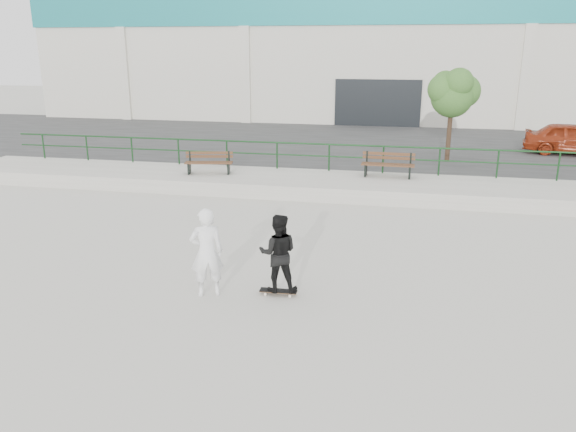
% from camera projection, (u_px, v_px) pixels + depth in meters
% --- Properties ---
extents(ground, '(120.00, 120.00, 0.00)m').
position_uv_depth(ground, '(302.00, 311.00, 10.94)').
color(ground, '#BAB8AA').
rests_on(ground, ground).
extents(ledge, '(30.00, 3.00, 0.50)m').
position_uv_depth(ledge, '(352.00, 186.00, 19.77)').
color(ledge, '#AEAA9F').
rests_on(ledge, ground).
extents(parking_strip, '(60.00, 14.00, 0.50)m').
position_uv_depth(parking_strip, '(369.00, 147.00, 27.74)').
color(parking_strip, '#313131').
rests_on(parking_strip, ground).
extents(railing, '(28.00, 0.06, 1.03)m').
position_uv_depth(railing, '(356.00, 152.00, 20.71)').
color(railing, '#163E1B').
rests_on(railing, ledge).
extents(commercial_building, '(44.20, 16.33, 8.00)m').
position_uv_depth(commercial_building, '(386.00, 53.00, 39.61)').
color(commercial_building, silver).
rests_on(commercial_building, ground).
extents(bench_left, '(1.80, 0.85, 0.80)m').
position_uv_depth(bench_left, '(209.00, 163.00, 20.57)').
color(bench_left, '#4D271A').
rests_on(bench_left, ledge).
extents(bench_right, '(1.88, 0.60, 0.86)m').
position_uv_depth(bench_right, '(388.00, 165.00, 20.06)').
color(bench_right, '#4D271A').
rests_on(bench_right, ledge).
extents(tree, '(2.09, 1.86, 3.72)m').
position_uv_depth(tree, '(453.00, 91.00, 22.13)').
color(tree, '#422E21').
rests_on(tree, parking_strip).
extents(red_car, '(4.25, 2.29, 1.37)m').
position_uv_depth(red_car, '(574.00, 139.00, 24.20)').
color(red_car, maroon).
rests_on(red_car, parking_strip).
extents(skateboard, '(0.79, 0.24, 0.09)m').
position_uv_depth(skateboard, '(278.00, 291.00, 11.68)').
color(skateboard, black).
rests_on(skateboard, ground).
extents(standing_skater, '(0.89, 0.75, 1.65)m').
position_uv_depth(standing_skater, '(278.00, 253.00, 11.44)').
color(standing_skater, black).
rests_on(standing_skater, skateboard).
extents(seated_skater, '(0.81, 0.69, 1.87)m').
position_uv_depth(seated_skater, '(207.00, 252.00, 11.43)').
color(seated_skater, white).
rests_on(seated_skater, ground).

